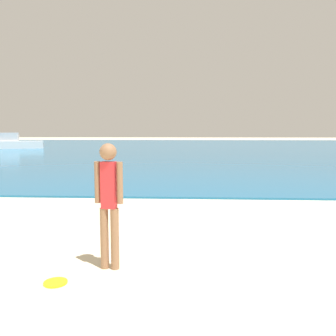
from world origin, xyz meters
name	(u,v)px	position (x,y,z in m)	size (l,w,h in m)	color
water	(185,147)	(0.00, 42.40, 0.03)	(160.00, 60.00, 0.06)	#1E6B9E
person_standing	(109,198)	(-0.91, 7.39, 0.99)	(0.40, 0.23, 1.74)	#936B4C
frisbee	(55,283)	(-1.49, 6.87, 0.01)	(0.29, 0.29, 0.03)	yellow
boat_far	(17,143)	(-17.27, 38.12, 0.62)	(5.04, 3.01, 1.63)	white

